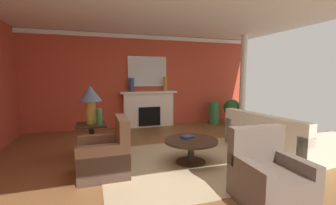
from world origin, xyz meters
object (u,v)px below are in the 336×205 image
armchair_near_window (106,156)px  armchair_facing_fireplace (269,180)px  mantel_mirror (147,71)px  table_lamp (90,97)px  vase_on_side_table (99,116)px  vase_tall_corner (214,113)px  potted_plant (232,109)px  fireplace (149,110)px  sofa (272,139)px  vase_mantel_left (131,85)px  side_table (92,139)px  coffee_table (191,146)px  vase_mantel_right (165,84)px

armchair_near_window → armchair_facing_fireplace: (1.94, -1.55, 0.00)m
mantel_mirror → table_lamp: bearing=-123.9°
vase_on_side_table → vase_tall_corner: bearing=31.1°
vase_on_side_table → potted_plant: (4.40, 2.15, -0.37)m
fireplace → sofa: bearing=-60.7°
fireplace → vase_mantel_left: bearing=-174.9°
armchair_facing_fireplace → vase_on_side_table: bearing=131.4°
fireplace → armchair_near_window: bearing=-114.7°
armchair_facing_fireplace → table_lamp: bearing=132.0°
side_table → vase_mantel_left: (1.20, 2.43, 0.96)m
side_table → potted_plant: size_ratio=0.84×
sofa → coffee_table: (-1.86, 0.03, 0.04)m
sofa → potted_plant: sofa is taller
fireplace → armchair_facing_fireplace: fireplace is taller
vase_mantel_right → vase_tall_corner: size_ratio=0.62×
vase_on_side_table → potted_plant: 4.92m
fireplace → sofa: fireplace is taller
armchair_facing_fireplace → vase_mantel_left: bearing=101.3°
armchair_facing_fireplace → potted_plant: 5.04m
mantel_mirror → potted_plant: bearing=-11.4°
mantel_mirror → coffee_table: size_ratio=1.25×
armchair_near_window → table_lamp: bearing=104.1°
vase_on_side_table → vase_mantel_left: size_ratio=0.74×
coffee_table → vase_mantel_right: vase_mantel_right is taller
table_lamp → vase_on_side_table: (0.15, -0.12, -0.37)m
fireplace → vase_mantel_left: size_ratio=4.26×
armchair_near_window → vase_mantel_right: size_ratio=2.05×
armchair_facing_fireplace → armchair_near_window: bearing=141.5°
sofa → vase_mantel_right: (-1.33, 3.29, 1.08)m
fireplace → vase_on_side_table: (-1.60, -2.60, 0.31)m
potted_plant → armchair_facing_fireplace: bearing=-118.4°
sofa → armchair_facing_fireplace: armchair_facing_fireplace is taller
armchair_near_window → vase_mantel_right: vase_mantel_right is taller
vase_on_side_table → vase_tall_corner: vase_on_side_table is taller
fireplace → armchair_facing_fireplace: size_ratio=1.89×
table_lamp → vase_on_side_table: table_lamp is taller
table_lamp → vase_on_side_table: size_ratio=2.38×
vase_on_side_table → vase_tall_corner: (3.80, 2.30, -0.48)m
table_lamp → potted_plant: 5.04m
fireplace → vase_mantel_left: 0.98m
coffee_table → vase_on_side_table: bearing=156.0°
vase_tall_corner → fireplace: bearing=172.3°
sofa → fireplace: bearing=119.3°
mantel_mirror → vase_mantel_right: bearing=-17.2°
armchair_facing_fireplace → vase_mantel_right: size_ratio=2.05×
mantel_mirror → armchair_near_window: bearing=-113.9°
table_lamp → vase_tall_corner: bearing=28.8°
table_lamp → vase_mantel_left: bearing=63.8°
mantel_mirror → coffee_table: mantel_mirror is taller
coffee_table → side_table: size_ratio=1.43×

